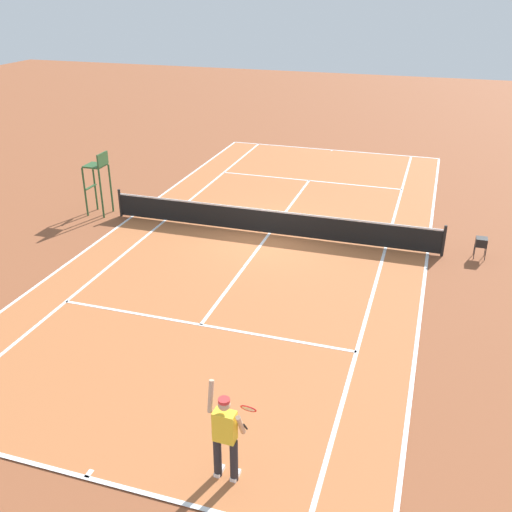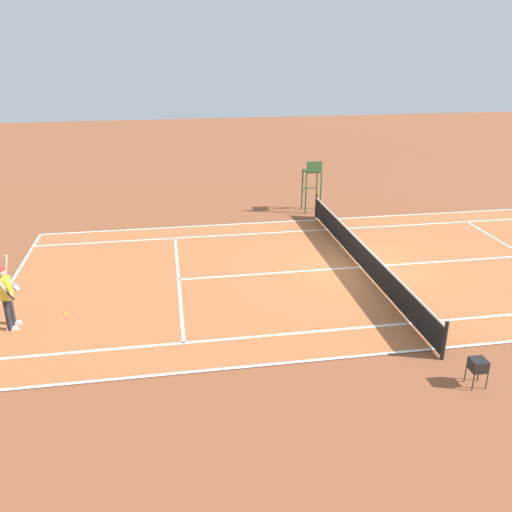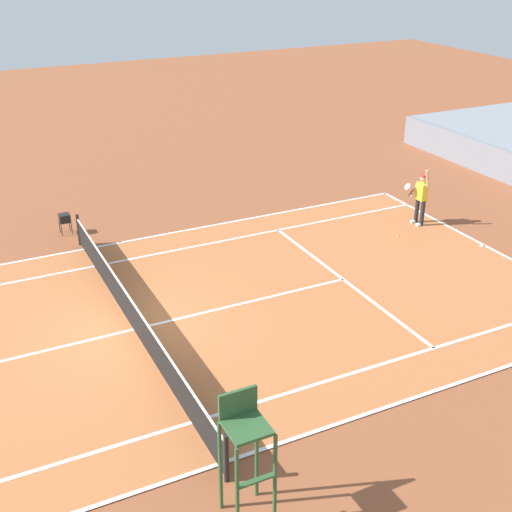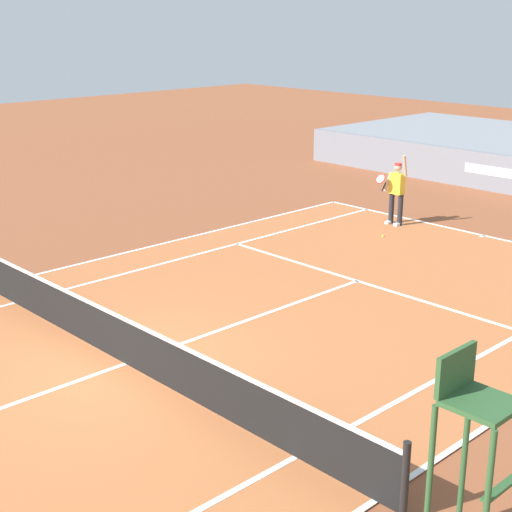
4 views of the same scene
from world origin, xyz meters
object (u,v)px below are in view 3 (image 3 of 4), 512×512
Objects in this scene: tennis_player at (421,198)px; umpire_chair at (245,443)px; tennis_ball at (398,236)px; ball_hopper at (64,218)px.

umpire_chair is (9.22, -11.09, 0.56)m from tennis_player.
tennis_player is 1.73m from tennis_ball.
tennis_player is 0.85× the size of umpire_chair.
tennis_ball is 0.10× the size of ball_hopper.
ball_hopper reaches higher than tennis_ball.
tennis_ball is 11.29m from ball_hopper.
tennis_player is 30.63× the size of tennis_ball.
tennis_ball is at bearing -65.74° from tennis_player.
tennis_ball is at bearing 62.29° from ball_hopper.
ball_hopper is at bearing -117.71° from tennis_ball.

